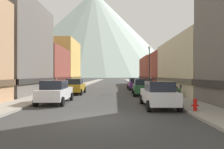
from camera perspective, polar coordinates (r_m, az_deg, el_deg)
name	(u,v)px	position (r m, az deg, el deg)	size (l,w,h in m)	color
ground_plane	(97,120)	(9.88, -4.28, -13.00)	(400.00, 400.00, 0.00)	#373737
sidewalk_left	(84,84)	(45.21, -8.11, -2.84)	(2.50, 100.00, 0.15)	gray
sidewalk_right	(139,84)	(44.97, 7.85, -2.85)	(2.50, 100.00, 0.15)	gray
storefront_left_1	(0,50)	(25.15, -29.90, 6.15)	(9.21, 9.76, 10.24)	#66605B
storefront_left_2	(36,69)	(34.09, -21.36, 1.54)	(9.45, 9.49, 6.65)	brown
storefront_left_3	(58,64)	(43.57, -15.52, 3.02)	(8.25, 10.32, 9.53)	#D8B259
storefront_right_1	(197,67)	(25.69, 23.47, 1.95)	(6.71, 13.97, 6.51)	beige
storefront_right_2	(169,71)	(36.98, 16.24, 1.12)	(6.53, 9.90, 6.26)	brown
storefront_right_3	(157,71)	(48.70, 13.01, 0.94)	(7.36, 12.94, 6.48)	brown
car_left_0	(55,92)	(15.94, -16.16, -4.82)	(2.17, 4.45, 1.78)	silver
car_left_1	(75,86)	(23.16, -10.70, -3.36)	(2.19, 4.46, 1.78)	#B28419
car_right_0	(158,94)	(13.69, 13.34, -5.59)	(2.07, 4.41, 1.78)	silver
car_right_1	(142,87)	(21.67, 8.73, -3.58)	(2.23, 4.47, 1.78)	#265933
car_right_2	(135,84)	(29.45, 6.67, -2.68)	(2.13, 4.43, 1.78)	#591E72
fire_hydrant_near	(195,104)	(12.29, 23.02, -7.96)	(0.40, 0.22, 0.70)	red
parking_meter_near	(181,91)	(15.50, 19.34, -4.52)	(0.14, 0.10, 1.33)	#595960
trash_bin_right	(175,92)	(18.98, 17.78, -4.84)	(0.59, 0.59, 0.98)	#4C5156
potted_plant_0	(47,89)	(23.75, -18.45, -3.94)	(0.58, 0.58, 0.85)	gray
potted_plant_1	(179,92)	(20.01, 18.85, -4.95)	(0.47, 0.47, 0.77)	#4C4C51
potted_plant_2	(163,88)	(25.78, 14.74, -3.88)	(0.46, 0.46, 0.73)	brown
pedestrian_0	(56,86)	(24.50, -15.97, -3.18)	(0.36, 0.36, 1.63)	brown
pedestrian_1	(151,83)	(30.07, 11.28, -2.51)	(0.36, 0.36, 1.74)	#333338
streetlamp_right	(149,61)	(26.27, 10.79, 3.76)	(0.36, 0.36, 5.86)	black
mountain_backdrop	(94,34)	(277.13, -5.31, 11.70)	(228.72, 228.72, 118.16)	silver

